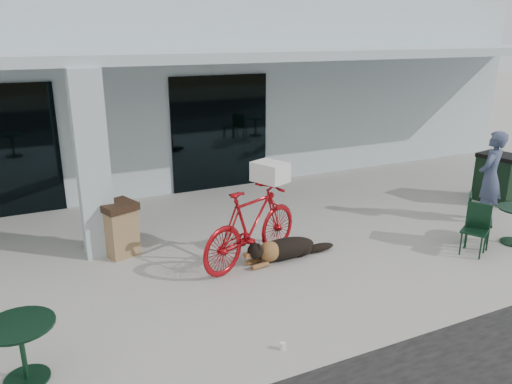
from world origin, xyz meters
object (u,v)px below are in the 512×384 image
dog (285,247)px  cafe_chair_far_a (479,221)px  wheeled_bin (498,178)px  trash_receptacle (119,229)px  bicycle (252,226)px  cafe_chair_far_b (475,230)px  person (490,177)px  cafe_table_near (23,352)px

dog → cafe_chair_far_a: bearing=-22.4°
cafe_chair_far_a → wheeled_bin: size_ratio=0.86×
trash_receptacle → bicycle: bearing=-33.5°
cafe_chair_far_b → wheeled_bin: bearing=94.6°
dog → cafe_chair_far_b: size_ratio=1.44×
bicycle → person: bearing=-116.1°
wheeled_bin → person: bearing=-158.2°
person → cafe_table_near: bearing=-12.6°
dog → trash_receptacle: trash_receptacle is taller
wheeled_bin → cafe_table_near: bearing=-178.4°
cafe_chair_far_b → bicycle: bearing=-139.6°
dog → cafe_chair_far_a: size_ratio=1.35×
bicycle → cafe_chair_far_b: (3.55, -1.33, -0.21)m
cafe_chair_far_b → trash_receptacle: trash_receptacle is taller
bicycle → cafe_chair_far_a: bearing=-128.6°
cafe_chair_far_b → cafe_chair_far_a: bearing=93.6°
cafe_table_near → person: person is taller
trash_receptacle → wheeled_bin: (8.19, -0.76, 0.07)m
dog → cafe_table_near: (-4.03, -1.48, 0.14)m
person → wheeled_bin: person is taller
person → trash_receptacle: (-6.95, 1.54, -0.45)m
trash_receptacle → person: bearing=-12.5°
bicycle → person: 5.07m
person → cafe_chair_far_b: bearing=13.4°
cafe_table_near → cafe_chair_far_b: cafe_chair_far_b is taller
cafe_table_near → cafe_chair_far_b: size_ratio=0.86×
wheeled_bin → cafe_chair_far_b: bearing=-156.8°
person → trash_receptacle: 7.13m
cafe_chair_far_a → person: bearing=-6.3°
cafe_chair_far_b → trash_receptacle: 6.03m
cafe_table_near → trash_receptacle: (1.58, 2.86, 0.12)m
cafe_table_near → wheeled_bin: size_ratio=0.69×
dog → person: 4.55m
cafe_chair_far_a → person: (1.14, 0.81, 0.45)m
bicycle → cafe_chair_far_b: size_ratio=2.48×
bicycle → person: size_ratio=1.18×
cafe_chair_far_a → cafe_chair_far_b: cafe_chair_far_a is taller
cafe_chair_far_a → cafe_chair_far_b: size_ratio=1.07×
cafe_chair_far_a → person: size_ratio=0.51×
cafe_table_near → cafe_chair_far_a: (7.38, 0.50, 0.11)m
bicycle → dog: bearing=-125.6°
cafe_chair_far_a → cafe_chair_far_b: bearing=171.0°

